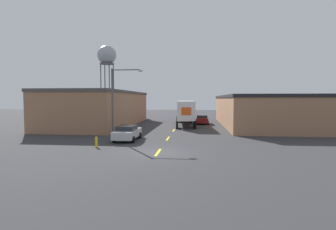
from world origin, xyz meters
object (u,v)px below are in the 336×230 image
object	(u,v)px
semi_truck	(185,110)
parked_car_left_near	(127,132)
fire_hydrant	(96,142)
street_lamp	(117,97)
water_tower	(107,56)
parked_car_right_far	(202,119)

from	to	relation	value
semi_truck	parked_car_left_near	bearing A→B (deg)	-110.86
parked_car_left_near	fire_hydrant	bearing A→B (deg)	-111.94
street_lamp	fire_hydrant	distance (m)	6.31
semi_truck	parked_car_left_near	xyz separation A→B (m)	(-5.04, -16.54, -1.54)
water_tower	fire_hydrant	size ratio (longest dim) A/B	21.16
parked_car_left_near	water_tower	xyz separation A→B (m)	(-18.27, 46.95, 15.41)
parked_car_left_near	water_tower	size ratio (longest dim) A/B	0.25
street_lamp	fire_hydrant	xyz separation A→B (m)	(-0.30, -4.96, -3.88)
parked_car_right_far	fire_hydrant	xyz separation A→B (m)	(-9.44, -22.26, -0.33)
parked_car_left_near	parked_car_right_far	size ratio (longest dim) A/B	1.00
parked_car_right_far	water_tower	xyz separation A→B (m)	(-26.08, 28.76, 15.41)
water_tower	fire_hydrant	world-z (taller)	water_tower
street_lamp	water_tower	bearing A→B (deg)	110.19
semi_truck	water_tower	xyz separation A→B (m)	(-23.31, 30.41, 13.87)
semi_truck	fire_hydrant	xyz separation A→B (m)	(-6.68, -20.60, -1.87)
semi_truck	parked_car_left_near	distance (m)	17.36
fire_hydrant	parked_car_right_far	bearing A→B (deg)	67.01
parked_car_right_far	street_lamp	distance (m)	19.88
street_lamp	fire_hydrant	bearing A→B (deg)	-93.46
water_tower	parked_car_right_far	bearing A→B (deg)	-47.80
parked_car_right_far	fire_hydrant	size ratio (longest dim) A/B	5.29
parked_car_right_far	parked_car_left_near	bearing A→B (deg)	-113.22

